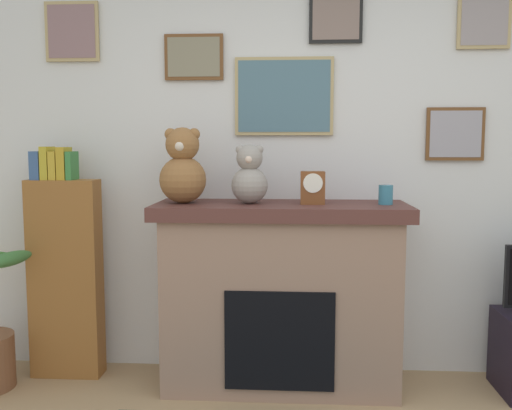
{
  "coord_description": "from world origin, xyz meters",
  "views": [
    {
      "loc": [
        -0.24,
        -1.64,
        1.44
      ],
      "look_at": [
        -0.46,
        1.68,
        1.09
      ],
      "focal_mm": 40.11,
      "sensor_mm": 36.0,
      "label": 1
    }
  ],
  "objects_px": {
    "mantel_clock": "(313,188)",
    "teddy_bear_grey": "(250,177)",
    "teddy_bear_cream": "(183,169)",
    "fireplace": "(281,294)",
    "bookshelf": "(65,272)",
    "candle_jar": "(386,195)"
  },
  "relations": [
    {
      "from": "mantel_clock",
      "to": "teddy_bear_cream",
      "type": "height_order",
      "value": "teddy_bear_cream"
    },
    {
      "from": "bookshelf",
      "to": "mantel_clock",
      "type": "bearing_deg",
      "value": -3.1
    },
    {
      "from": "bookshelf",
      "to": "mantel_clock",
      "type": "height_order",
      "value": "bookshelf"
    },
    {
      "from": "fireplace",
      "to": "teddy_bear_cream",
      "type": "relative_size",
      "value": 3.33
    },
    {
      "from": "mantel_clock",
      "to": "teddy_bear_grey",
      "type": "xyz_separation_m",
      "value": [
        -0.36,
        0.0,
        0.06
      ]
    },
    {
      "from": "fireplace",
      "to": "candle_jar",
      "type": "bearing_deg",
      "value": -1.69
    },
    {
      "from": "fireplace",
      "to": "teddy_bear_cream",
      "type": "bearing_deg",
      "value": -178.17
    },
    {
      "from": "teddy_bear_cream",
      "to": "teddy_bear_grey",
      "type": "xyz_separation_m",
      "value": [
        0.39,
        0.0,
        -0.04
      ]
    },
    {
      "from": "bookshelf",
      "to": "teddy_bear_grey",
      "type": "xyz_separation_m",
      "value": [
        1.15,
        -0.08,
        0.59
      ]
    },
    {
      "from": "fireplace",
      "to": "candle_jar",
      "type": "height_order",
      "value": "candle_jar"
    },
    {
      "from": "teddy_bear_cream",
      "to": "fireplace",
      "type": "bearing_deg",
      "value": 1.83
    },
    {
      "from": "candle_jar",
      "to": "teddy_bear_cream",
      "type": "distance_m",
      "value": 1.18
    },
    {
      "from": "teddy_bear_grey",
      "to": "fireplace",
      "type": "bearing_deg",
      "value": 5.67
    },
    {
      "from": "fireplace",
      "to": "mantel_clock",
      "type": "bearing_deg",
      "value": -6.01
    },
    {
      "from": "teddy_bear_cream",
      "to": "teddy_bear_grey",
      "type": "bearing_deg",
      "value": 0.02
    },
    {
      "from": "candle_jar",
      "to": "teddy_bear_cream",
      "type": "relative_size",
      "value": 0.25
    },
    {
      "from": "candle_jar",
      "to": "bookshelf",
      "type": "bearing_deg",
      "value": 177.61
    },
    {
      "from": "fireplace",
      "to": "mantel_clock",
      "type": "height_order",
      "value": "mantel_clock"
    },
    {
      "from": "mantel_clock",
      "to": "teddy_bear_cream",
      "type": "bearing_deg",
      "value": 179.93
    },
    {
      "from": "bookshelf",
      "to": "mantel_clock",
      "type": "distance_m",
      "value": 1.61
    },
    {
      "from": "bookshelf",
      "to": "mantel_clock",
      "type": "relative_size",
      "value": 7.56
    },
    {
      "from": "candle_jar",
      "to": "teddy_bear_grey",
      "type": "height_order",
      "value": "teddy_bear_grey"
    }
  ]
}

